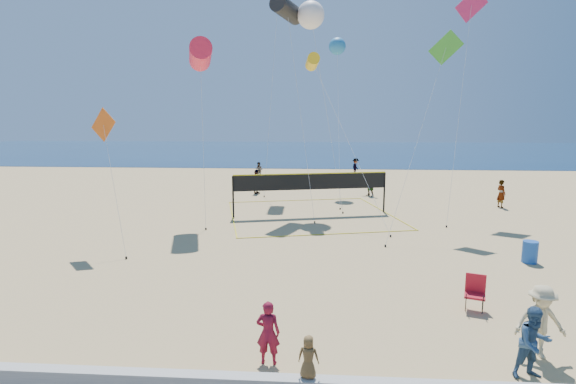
# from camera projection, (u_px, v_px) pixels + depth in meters

# --- Properties ---
(ground) EXTENTS (120.00, 120.00, 0.00)m
(ground) POSITION_uv_depth(u_px,v_px,m) (325.00, 334.00, 11.81)
(ground) COLOR tan
(ground) RESTS_ON ground
(ocean) EXTENTS (140.00, 50.00, 0.03)m
(ocean) POSITION_uv_depth(u_px,v_px,m) (320.00, 151.00, 72.78)
(ocean) COLOR navy
(ocean) RESTS_ON ground
(woman) EXTENTS (0.57, 0.39, 1.52)m
(woman) POSITION_uv_depth(u_px,v_px,m) (268.00, 333.00, 10.29)
(woman) COLOR maroon
(woman) RESTS_ON ground
(toddler) EXTENTS (0.46, 0.34, 0.86)m
(toddler) POSITION_uv_depth(u_px,v_px,m) (308.00, 357.00, 8.74)
(toddler) COLOR brown
(toddler) RESTS_ON seawall
(bystander_a) EXTENTS (0.89, 0.75, 1.62)m
(bystander_a) POSITION_uv_depth(u_px,v_px,m) (534.00, 343.00, 9.72)
(bystander_a) COLOR navy
(bystander_a) RESTS_ON ground
(bystander_b) EXTENTS (1.17, 0.70, 1.78)m
(bystander_b) POSITION_uv_depth(u_px,v_px,m) (540.00, 322.00, 10.54)
(bystander_b) COLOR #C6B484
(bystander_b) RESTS_ON ground
(far_person_0) EXTENTS (0.88, 1.12, 1.77)m
(far_person_0) POSITION_uv_depth(u_px,v_px,m) (256.00, 182.00, 32.88)
(far_person_0) COLOR gray
(far_person_0) RESTS_ON ground
(far_person_1) EXTENTS (1.34, 1.41, 1.59)m
(far_person_1) POSITION_uv_depth(u_px,v_px,m) (370.00, 185.00, 31.98)
(far_person_1) COLOR gray
(far_person_1) RESTS_ON ground
(far_person_2) EXTENTS (0.63, 0.75, 1.74)m
(far_person_2) POSITION_uv_depth(u_px,v_px,m) (501.00, 194.00, 27.96)
(far_person_2) COLOR gray
(far_person_2) RESTS_ON ground
(far_person_3) EXTENTS (0.86, 0.76, 1.48)m
(far_person_3) POSITION_uv_depth(u_px,v_px,m) (259.00, 170.00, 41.09)
(far_person_3) COLOR gray
(far_person_3) RESTS_ON ground
(far_person_4) EXTENTS (1.01, 1.28, 1.74)m
(far_person_4) POSITION_uv_depth(u_px,v_px,m) (356.00, 167.00, 42.07)
(far_person_4) COLOR gray
(far_person_4) RESTS_ON ground
(camp_chair) EXTENTS (0.71, 0.82, 1.17)m
(camp_chair) POSITION_uv_depth(u_px,v_px,m) (475.00, 290.00, 13.20)
(camp_chair) COLOR #A91321
(camp_chair) RESTS_ON ground
(trash_barrel) EXTENTS (0.62, 0.62, 0.86)m
(trash_barrel) POSITION_uv_depth(u_px,v_px,m) (530.00, 252.00, 17.50)
(trash_barrel) COLOR #194BA6
(trash_barrel) RESTS_ON ground
(volleyball_net) EXTENTS (10.92, 10.81, 2.43)m
(volleyball_net) POSITION_uv_depth(u_px,v_px,m) (311.00, 186.00, 25.74)
(volleyball_net) COLOR black
(volleyball_net) RESTS_ON ground
(kite_0) EXTENTS (1.88, 4.09, 9.60)m
(kite_0) POSITION_uv_depth(u_px,v_px,m) (200.00, 55.00, 23.64)
(kite_0) COLOR #F52240
(kite_0) RESTS_ON ground
(kite_1) EXTENTS (2.92, 6.69, 12.73)m
(kite_1) POSITION_uv_depth(u_px,v_px,m) (287.00, 10.00, 27.23)
(kite_1) COLOR black
(kite_1) RESTS_ON ground
(kite_2) EXTENTS (4.34, 6.75, 9.18)m
(kite_2) POSITION_uv_depth(u_px,v_px,m) (313.00, 62.00, 25.77)
(kite_2) COLOR yellow
(kite_2) RESTS_ON ground
(kite_3) EXTENTS (2.30, 2.39, 6.03)m
(kite_3) POSITION_uv_depth(u_px,v_px,m) (104.00, 131.00, 19.14)
(kite_3) COLOR #D25615
(kite_3) RESTS_ON ground
(kite_4) EXTENTS (4.24, 4.87, 9.89)m
(kite_4) POSITION_uv_depth(u_px,v_px,m) (443.00, 57.00, 22.32)
(kite_4) COLOR green
(kite_4) RESTS_ON ground
(kite_5) EXTENTS (3.25, 5.58, 13.04)m
(kite_5) POSITION_uv_depth(u_px,v_px,m) (471.00, 14.00, 26.05)
(kite_5) COLOR #C8245D
(kite_5) RESTS_ON ground
(kite_6) EXTENTS (3.05, 4.14, 12.62)m
(kite_6) POSITION_uv_depth(u_px,v_px,m) (311.00, 15.00, 27.59)
(kite_6) COLOR white
(kite_6) RESTS_ON ground
(kite_7) EXTENTS (1.61, 9.10, 11.47)m
(kite_7) POSITION_uv_depth(u_px,v_px,m) (337.00, 46.00, 33.75)
(kite_7) COLOR #2577B7
(kite_7) RESTS_ON ground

